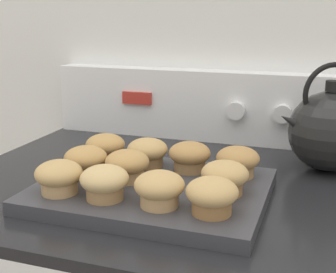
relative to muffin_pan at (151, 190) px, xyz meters
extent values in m
cube|color=silver|center=(0.00, 0.43, 0.27)|extent=(8.00, 0.05, 2.40)
cube|color=black|center=(0.00, 0.09, -0.02)|extent=(0.77, 0.62, 0.02)
cube|color=white|center=(0.00, 0.37, 0.07)|extent=(0.75, 0.05, 0.16)
cube|color=#B72D23|center=(-0.17, 0.34, 0.08)|extent=(0.07, 0.01, 0.03)
cylinder|color=white|center=(0.07, 0.34, 0.07)|extent=(0.04, 0.02, 0.04)
cylinder|color=white|center=(0.17, 0.34, 0.07)|extent=(0.04, 0.02, 0.04)
cylinder|color=white|center=(0.27, 0.34, 0.07)|extent=(0.04, 0.02, 0.04)
cube|color=#38383D|center=(0.00, 0.00, 0.00)|extent=(0.37, 0.28, 0.02)
cylinder|color=tan|center=(-0.12, -0.08, 0.02)|extent=(0.06, 0.06, 0.03)
ellipsoid|color=tan|center=(-0.12, -0.08, 0.04)|extent=(0.07, 0.07, 0.04)
cylinder|color=#A37A4C|center=(-0.04, -0.08, 0.02)|extent=(0.06, 0.06, 0.03)
ellipsoid|color=tan|center=(-0.04, -0.08, 0.04)|extent=(0.07, 0.07, 0.04)
cylinder|color=tan|center=(0.04, -0.08, 0.02)|extent=(0.06, 0.06, 0.03)
ellipsoid|color=tan|center=(0.04, -0.08, 0.04)|extent=(0.07, 0.07, 0.04)
cylinder|color=olive|center=(0.12, -0.08, 0.02)|extent=(0.06, 0.06, 0.03)
ellipsoid|color=tan|center=(0.12, -0.08, 0.04)|extent=(0.07, 0.07, 0.04)
cylinder|color=#A37A4C|center=(-0.12, 0.00, 0.02)|extent=(0.06, 0.06, 0.03)
ellipsoid|color=tan|center=(-0.12, 0.00, 0.04)|extent=(0.07, 0.07, 0.04)
cylinder|color=tan|center=(-0.04, 0.00, 0.02)|extent=(0.06, 0.06, 0.03)
ellipsoid|color=tan|center=(-0.04, 0.00, 0.04)|extent=(0.07, 0.07, 0.04)
cylinder|color=olive|center=(0.12, 0.00, 0.02)|extent=(0.06, 0.06, 0.03)
ellipsoid|color=tan|center=(0.12, 0.00, 0.04)|extent=(0.07, 0.07, 0.04)
cylinder|color=#A37A4C|center=(-0.12, 0.08, 0.02)|extent=(0.06, 0.06, 0.03)
ellipsoid|color=tan|center=(-0.12, 0.08, 0.04)|extent=(0.07, 0.07, 0.04)
cylinder|color=#A37A4C|center=(-0.04, 0.08, 0.02)|extent=(0.06, 0.06, 0.03)
ellipsoid|color=tan|center=(-0.04, 0.08, 0.04)|extent=(0.07, 0.07, 0.04)
cylinder|color=#A37A4C|center=(0.04, 0.08, 0.02)|extent=(0.06, 0.06, 0.03)
ellipsoid|color=#B2844C|center=(0.04, 0.08, 0.04)|extent=(0.07, 0.07, 0.04)
cylinder|color=#A37A4C|center=(0.12, 0.08, 0.02)|extent=(0.06, 0.06, 0.03)
ellipsoid|color=#B2844C|center=(0.12, 0.08, 0.04)|extent=(0.07, 0.07, 0.04)
sphere|color=black|center=(0.27, 0.23, 0.06)|extent=(0.15, 0.15, 0.15)
cylinder|color=black|center=(0.27, 0.23, 0.15)|extent=(0.03, 0.03, 0.02)
cone|color=black|center=(0.21, 0.20, 0.08)|extent=(0.08, 0.06, 0.06)
torus|color=black|center=(0.27, 0.23, 0.14)|extent=(0.11, 0.06, 0.12)
camera|label=1|loc=(0.26, -0.67, 0.28)|focal=50.00mm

